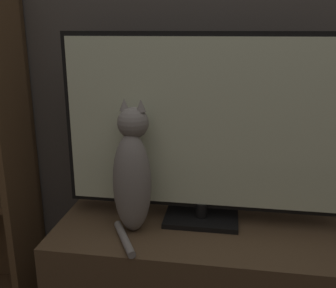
# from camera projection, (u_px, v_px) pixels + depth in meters

# --- Properties ---
(wall_back) EXTENTS (4.80, 0.05, 2.60)m
(wall_back) POSITION_uv_depth(u_px,v_px,m) (213.00, 16.00, 1.58)
(wall_back) COLOR #47423D
(wall_back) RESTS_ON ground_plane
(tv_stand) EXTENTS (1.14, 0.50, 0.51)m
(tv_stand) POSITION_uv_depth(u_px,v_px,m) (201.00, 284.00, 1.60)
(tv_stand) COLOR brown
(tv_stand) RESTS_ON ground_plane
(tv) EXTENTS (1.08, 0.18, 0.74)m
(tv) POSITION_uv_depth(u_px,v_px,m) (204.00, 129.00, 1.47)
(tv) COLOR black
(tv) RESTS_ON tv_stand
(cat) EXTENTS (0.16, 0.29, 0.51)m
(cat) POSITION_uv_depth(u_px,v_px,m) (132.00, 174.00, 1.45)
(cat) COLOR gray
(cat) RESTS_ON tv_stand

